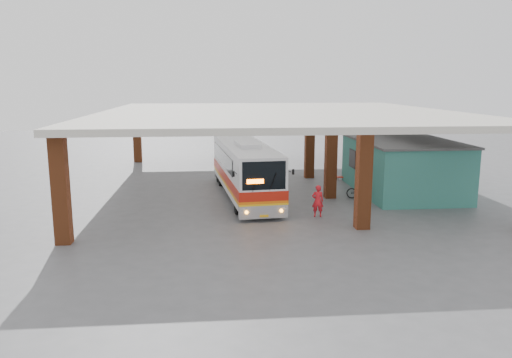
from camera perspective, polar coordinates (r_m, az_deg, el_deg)
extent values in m
plane|color=#515154|center=(24.84, 3.28, -3.83)|extent=(90.00, 90.00, 0.00)
cube|color=brown|center=(22.16, 12.19, -0.10)|extent=(0.60, 0.60, 4.35)
cube|color=brown|center=(27.86, 8.54, 2.26)|extent=(0.60, 0.60, 4.35)
cube|color=brown|center=(33.66, 6.14, 3.81)|extent=(0.60, 0.60, 4.35)
cube|color=brown|center=(21.03, -21.42, -1.21)|extent=(0.60, 0.60, 4.35)
cube|color=brown|center=(41.38, -13.44, 4.90)|extent=(0.60, 0.60, 4.35)
cube|color=brown|center=(43.15, 13.23, 5.15)|extent=(0.60, 0.60, 4.35)
cube|color=beige|center=(30.58, 2.51, 7.52)|extent=(21.00, 23.00, 0.30)
cube|color=#317B76|center=(30.27, 16.36, 1.33)|extent=(5.00, 8.00, 3.00)
cube|color=#494949|center=(30.06, 16.52, 4.24)|extent=(5.20, 8.20, 0.12)
cube|color=#13362F|center=(28.11, 12.64, -0.14)|extent=(0.08, 0.95, 2.10)
cube|color=black|center=(30.81, 11.01, 2.30)|extent=(0.08, 1.20, 1.00)
cube|color=black|center=(30.80, 10.96, 2.30)|extent=(0.04, 1.30, 1.10)
cube|color=silver|center=(27.90, -1.32, 1.44)|extent=(3.29, 11.03, 2.54)
cube|color=silver|center=(26.82, -1.02, 3.99)|extent=(1.34, 2.81, 0.23)
cube|color=#95959B|center=(23.08, 0.83, -3.68)|extent=(2.31, 0.58, 0.63)
cube|color=#B0190C|center=(27.98, -1.32, 0.44)|extent=(3.33, 11.04, 0.45)
cube|color=orange|center=(28.04, -1.31, -0.13)|extent=(3.33, 11.04, 0.12)
cube|color=#F2B014|center=(28.06, -1.31, -0.34)|extent=(3.33, 11.04, 0.09)
cube|color=black|center=(22.59, 0.91, 0.40)|extent=(2.01, 0.29, 1.31)
cube|color=black|center=(28.38, -3.84, 2.51)|extent=(0.83, 8.12, 0.82)
cube|color=black|center=(28.73, 0.69, 2.64)|extent=(0.83, 8.12, 0.82)
cube|color=#FF5905|center=(22.50, -0.08, -0.28)|extent=(0.77, 0.12, 0.20)
sphere|color=orange|center=(22.74, -1.09, -3.84)|extent=(0.16, 0.16, 0.16)
sphere|color=orange|center=(23.06, 2.92, -3.64)|extent=(0.16, 0.16, 0.16)
cube|color=#F2B014|center=(22.93, 0.93, -4.25)|extent=(0.41, 0.07, 0.11)
cylinder|color=black|center=(24.33, -2.06, -3.03)|extent=(0.38, 0.93, 0.91)
cylinder|color=black|center=(24.68, 2.32, -2.83)|extent=(0.38, 0.93, 0.91)
cylinder|color=black|center=(31.08, -4.00, 0.03)|extent=(0.38, 0.93, 0.91)
cylinder|color=black|center=(31.35, -0.54, 0.16)|extent=(0.38, 0.93, 0.91)
cylinder|color=black|center=(32.23, -4.24, 0.42)|extent=(0.38, 0.93, 0.91)
cylinder|color=black|center=(32.49, -0.91, 0.54)|extent=(0.38, 0.93, 0.91)
imported|color=black|center=(28.12, 12.07, -1.35)|extent=(1.84, 1.18, 0.91)
imported|color=red|center=(24.03, 7.07, -2.51)|extent=(0.59, 0.41, 1.54)
cube|color=red|center=(33.22, 9.60, 0.24)|extent=(0.45, 0.45, 0.06)
cube|color=red|center=(33.21, 9.93, 0.71)|extent=(0.07, 0.43, 0.62)
cylinder|color=black|center=(33.04, 9.37, -0.05)|extent=(0.03, 0.03, 0.21)
cylinder|color=black|center=(33.11, 9.96, -0.04)|extent=(0.03, 0.03, 0.21)
cylinder|color=black|center=(33.37, 9.24, 0.06)|extent=(0.03, 0.03, 0.21)
cylinder|color=black|center=(33.45, 9.83, 0.07)|extent=(0.03, 0.03, 0.21)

